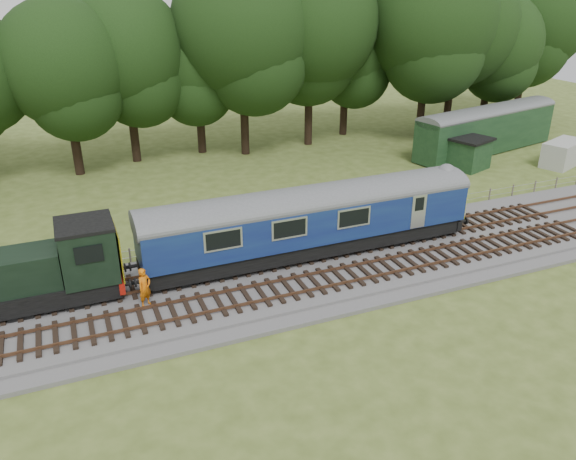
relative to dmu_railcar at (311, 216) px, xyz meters
name	(u,v)px	position (x,y,z in m)	size (l,w,h in m)	color
ground	(302,275)	(-1.12, -1.40, -2.61)	(120.00, 120.00, 0.00)	#465620
ballast	(302,272)	(-1.12, -1.40, -2.43)	(70.00, 7.00, 0.35)	#4C4C4F
track_north	(291,256)	(-1.12, 0.00, -2.19)	(67.20, 2.40, 0.21)	black
track_south	(315,282)	(-1.12, -3.00, -2.19)	(67.20, 2.40, 0.21)	black
fence	(271,240)	(-1.12, 3.10, -2.61)	(64.00, 0.12, 1.00)	#6B6054
tree_line	(197,159)	(-1.12, 20.60, -2.61)	(70.00, 8.00, 18.00)	black
dmu_railcar	(311,216)	(0.00, 0.00, 0.00)	(18.05, 2.86, 3.88)	black
shunter_loco	(26,275)	(-13.93, 0.00, -0.63)	(8.91, 2.60, 3.38)	black
worker	(145,287)	(-9.10, -1.89, -1.31)	(0.69, 0.45, 1.89)	orange
parked_coach	(487,127)	(22.78, 12.97, -0.40)	(15.60, 5.88, 3.93)	#16311A
shed	(467,152)	(18.33, 9.88, -1.34)	(3.88, 3.88, 2.50)	#16311A
caravan	(563,153)	(25.99, 7.42, -1.61)	(4.09, 2.00, 2.00)	#A8A8A3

